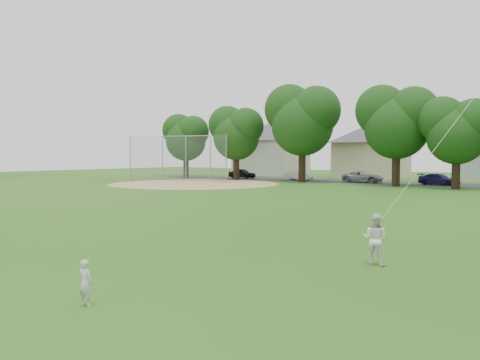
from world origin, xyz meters
The scene contains 7 objects.
ground centered at (0.00, 0.00, 0.00)m, with size 160.00×160.00×0.00m, color #254F12.
dirt_infield centered at (-26.00, 28.00, 0.01)m, with size 18.00×18.00×0.02m, color #9E7F51.
toddler centered at (-0.40, -3.18, 0.47)m, with size 0.34×0.23×0.94m, color beige.
older_boy centered at (2.90, 3.75, 0.70)m, with size 0.69×0.53×1.41m, color white.
kite centered at (4.50, 4.79, 3.69)m, with size 2.05×1.56×6.57m.
baseball_backstop centered at (-30.60, 31.13, 2.65)m, with size 11.66×4.78×5.31m.
parked_cars centered at (-4.06, 41.00, 0.61)m, with size 54.21×2.40×1.28m.
Camera 1 is at (7.57, -8.66, 3.00)m, focal length 35.00 mm.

